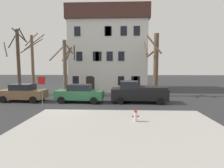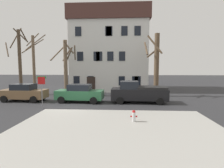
{
  "view_description": "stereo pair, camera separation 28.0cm",
  "coord_description": "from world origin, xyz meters",
  "px_view_note": "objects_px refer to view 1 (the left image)",
  "views": [
    {
      "loc": [
        4.03,
        -14.04,
        3.43
      ],
      "look_at": [
        3.31,
        3.13,
        1.74
      ],
      "focal_mm": 28.22,
      "sensor_mm": 36.0,
      "label": 1
    },
    {
      "loc": [
        4.31,
        -14.02,
        3.43
      ],
      "look_at": [
        3.31,
        3.13,
        1.74
      ],
      "focal_mm": 28.22,
      "sensor_mm": 36.0,
      "label": 2
    }
  ],
  "objects_px": {
    "tree_bare_end": "(155,63)",
    "car_brown_sedan": "(23,93)",
    "tree_bare_mid": "(33,63)",
    "car_green_sedan": "(80,93)",
    "tree_bare_near": "(18,59)",
    "fire_hydrant": "(136,116)",
    "tree_bare_far": "(65,66)",
    "street_sign_pole": "(42,86)",
    "building_main": "(109,51)",
    "bicycle_leaning": "(26,94)",
    "pickup_truck_black": "(139,92)"
  },
  "relations": [
    {
      "from": "tree_bare_near",
      "to": "tree_bare_far",
      "type": "bearing_deg",
      "value": -6.79
    },
    {
      "from": "car_brown_sedan",
      "to": "pickup_truck_black",
      "type": "height_order",
      "value": "pickup_truck_black"
    },
    {
      "from": "tree_bare_mid",
      "to": "car_green_sedan",
      "type": "distance_m",
      "value": 8.54
    },
    {
      "from": "pickup_truck_black",
      "to": "tree_bare_end",
      "type": "bearing_deg",
      "value": 59.47
    },
    {
      "from": "tree_bare_mid",
      "to": "pickup_truck_black",
      "type": "xyz_separation_m",
      "value": [
        12.34,
        -4.18,
        -2.94
      ]
    },
    {
      "from": "tree_bare_mid",
      "to": "tree_bare_far",
      "type": "bearing_deg",
      "value": -7.38
    },
    {
      "from": "tree_bare_end",
      "to": "car_green_sedan",
      "type": "xyz_separation_m",
      "value": [
        -7.98,
        -4.09,
        -2.96
      ]
    },
    {
      "from": "pickup_truck_black",
      "to": "tree_bare_near",
      "type": "bearing_deg",
      "value": 162.99
    },
    {
      "from": "tree_bare_far",
      "to": "bicycle_leaning",
      "type": "height_order",
      "value": "tree_bare_far"
    },
    {
      "from": "bicycle_leaning",
      "to": "fire_hydrant",
      "type": "bearing_deg",
      "value": -37.94
    },
    {
      "from": "tree_bare_far",
      "to": "street_sign_pole",
      "type": "relative_size",
      "value": 2.46
    },
    {
      "from": "street_sign_pole",
      "to": "tree_bare_mid",
      "type": "bearing_deg",
      "value": 120.71
    },
    {
      "from": "tree_bare_near",
      "to": "bicycle_leaning",
      "type": "relative_size",
      "value": 4.76
    },
    {
      "from": "fire_hydrant",
      "to": "bicycle_leaning",
      "type": "bearing_deg",
      "value": 142.06
    },
    {
      "from": "street_sign_pole",
      "to": "bicycle_leaning",
      "type": "distance_m",
      "value": 7.3
    },
    {
      "from": "tree_bare_mid",
      "to": "car_green_sedan",
      "type": "relative_size",
      "value": 1.65
    },
    {
      "from": "tree_bare_mid",
      "to": "fire_hydrant",
      "type": "bearing_deg",
      "value": -42.54
    },
    {
      "from": "building_main",
      "to": "tree_bare_far",
      "type": "relative_size",
      "value": 1.77
    },
    {
      "from": "tree_bare_far",
      "to": "pickup_truck_black",
      "type": "xyz_separation_m",
      "value": [
        8.19,
        -3.64,
        -2.58
      ]
    },
    {
      "from": "car_green_sedan",
      "to": "bicycle_leaning",
      "type": "distance_m",
      "value": 7.49
    },
    {
      "from": "car_brown_sedan",
      "to": "bicycle_leaning",
      "type": "distance_m",
      "value": 2.99
    },
    {
      "from": "building_main",
      "to": "bicycle_leaning",
      "type": "bearing_deg",
      "value": -140.17
    },
    {
      "from": "tree_bare_near",
      "to": "pickup_truck_black",
      "type": "bearing_deg",
      "value": -17.01
    },
    {
      "from": "building_main",
      "to": "tree_bare_far",
      "type": "distance_m",
      "value": 8.53
    },
    {
      "from": "tree_bare_near",
      "to": "tree_bare_far",
      "type": "relative_size",
      "value": 1.28
    },
    {
      "from": "tree_bare_mid",
      "to": "car_brown_sedan",
      "type": "xyz_separation_m",
      "value": [
        0.97,
        -4.14,
        -3.07
      ]
    },
    {
      "from": "fire_hydrant",
      "to": "street_sign_pole",
      "type": "height_order",
      "value": "street_sign_pole"
    },
    {
      "from": "car_brown_sedan",
      "to": "pickup_truck_black",
      "type": "relative_size",
      "value": 0.83
    },
    {
      "from": "tree_bare_far",
      "to": "car_green_sedan",
      "type": "height_order",
      "value": "tree_bare_far"
    },
    {
      "from": "tree_bare_end",
      "to": "street_sign_pole",
      "type": "bearing_deg",
      "value": -146.95
    },
    {
      "from": "fire_hydrant",
      "to": "street_sign_pole",
      "type": "distance_m",
      "value": 8.19
    },
    {
      "from": "tree_bare_end",
      "to": "car_brown_sedan",
      "type": "height_order",
      "value": "tree_bare_end"
    },
    {
      "from": "bicycle_leaning",
      "to": "tree_bare_mid",
      "type": "bearing_deg",
      "value": 81.95
    },
    {
      "from": "tree_bare_near",
      "to": "car_green_sedan",
      "type": "bearing_deg",
      "value": -27.77
    },
    {
      "from": "tree_bare_far",
      "to": "car_green_sedan",
      "type": "distance_m",
      "value": 5.31
    },
    {
      "from": "pickup_truck_black",
      "to": "fire_hydrant",
      "type": "xyz_separation_m",
      "value": [
        -0.86,
        -6.36,
        -0.51
      ]
    },
    {
      "from": "building_main",
      "to": "tree_bare_mid",
      "type": "xyz_separation_m",
      "value": [
        -8.9,
        -6.16,
        -1.92
      ]
    },
    {
      "from": "building_main",
      "to": "bicycle_leaning",
      "type": "height_order",
      "value": "building_main"
    },
    {
      "from": "pickup_truck_black",
      "to": "street_sign_pole",
      "type": "relative_size",
      "value": 2.01
    },
    {
      "from": "street_sign_pole",
      "to": "tree_bare_end",
      "type": "bearing_deg",
      "value": 33.05
    },
    {
      "from": "pickup_truck_black",
      "to": "tree_bare_far",
      "type": "bearing_deg",
      "value": 156.04
    },
    {
      "from": "building_main",
      "to": "car_brown_sedan",
      "type": "height_order",
      "value": "building_main"
    },
    {
      "from": "car_green_sedan",
      "to": "pickup_truck_black",
      "type": "xyz_separation_m",
      "value": [
        5.66,
        0.16,
        0.12
      ]
    },
    {
      "from": "tree_bare_mid",
      "to": "car_green_sedan",
      "type": "bearing_deg",
      "value": -33.04
    },
    {
      "from": "tree_bare_near",
      "to": "car_green_sedan",
      "type": "height_order",
      "value": "tree_bare_near"
    },
    {
      "from": "tree_bare_mid",
      "to": "fire_hydrant",
      "type": "height_order",
      "value": "tree_bare_mid"
    },
    {
      "from": "tree_bare_near",
      "to": "tree_bare_mid",
      "type": "xyz_separation_m",
      "value": [
        1.92,
        -0.19,
        -0.39
      ]
    },
    {
      "from": "street_sign_pole",
      "to": "bicycle_leaning",
      "type": "xyz_separation_m",
      "value": [
        -4.39,
        5.63,
        -1.49
      ]
    },
    {
      "from": "car_brown_sedan",
      "to": "pickup_truck_black",
      "type": "xyz_separation_m",
      "value": [
        11.37,
        -0.04,
        0.13
      ]
    },
    {
      "from": "tree_bare_mid",
      "to": "tree_bare_end",
      "type": "bearing_deg",
      "value": -0.98
    }
  ]
}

